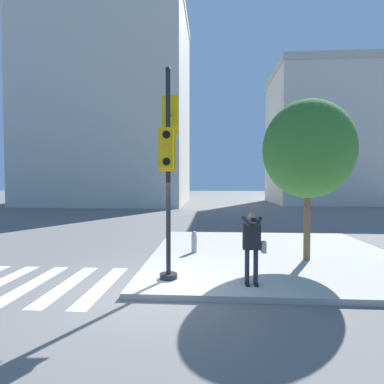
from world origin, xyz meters
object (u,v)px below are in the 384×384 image
(traffic_signal_pole, at_px, (169,156))
(person_photographer, at_px, (252,242))
(fire_hydrant, at_px, (194,242))
(street_tree, at_px, (308,149))

(traffic_signal_pole, distance_m, person_photographer, 2.85)
(traffic_signal_pole, xyz_separation_m, fire_hydrant, (0.46, 2.78, -2.66))
(traffic_signal_pole, xyz_separation_m, person_photographer, (1.99, -0.31, -2.02))
(traffic_signal_pole, xyz_separation_m, street_tree, (3.96, 2.02, 0.35))
(person_photographer, bearing_deg, street_tree, 49.80)
(person_photographer, height_order, street_tree, street_tree)
(person_photographer, bearing_deg, traffic_signal_pole, 171.04)
(traffic_signal_pole, height_order, fire_hydrant, traffic_signal_pole)
(fire_hydrant, bearing_deg, traffic_signal_pole, -99.50)
(street_tree, relative_size, fire_hydrant, 6.74)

